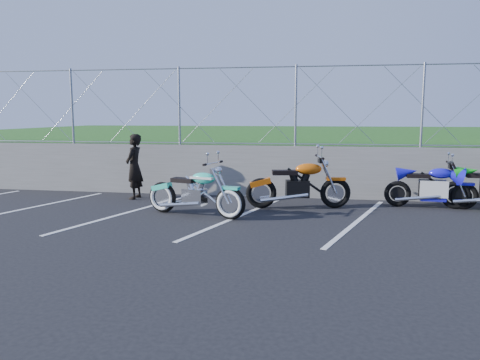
% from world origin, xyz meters
% --- Properties ---
extents(ground, '(90.00, 90.00, 0.00)m').
position_xyz_m(ground, '(0.00, 0.00, 0.00)').
color(ground, black).
rests_on(ground, ground).
extents(retaining_wall, '(30.00, 0.22, 1.30)m').
position_xyz_m(retaining_wall, '(0.00, 3.50, 0.65)').
color(retaining_wall, slate).
rests_on(retaining_wall, ground).
extents(grass_field, '(30.00, 20.00, 1.30)m').
position_xyz_m(grass_field, '(0.00, 13.50, 0.65)').
color(grass_field, '#1C4C14').
rests_on(grass_field, ground).
extents(chain_link_fence, '(28.00, 0.03, 2.00)m').
position_xyz_m(chain_link_fence, '(0.00, 3.50, 2.30)').
color(chain_link_fence, gray).
rests_on(chain_link_fence, retaining_wall).
extents(parking_lines, '(18.29, 4.31, 0.01)m').
position_xyz_m(parking_lines, '(1.20, 1.00, 0.00)').
color(parking_lines, silver).
rests_on(parking_lines, ground).
extents(cruiser_turquoise, '(2.22, 0.83, 1.13)m').
position_xyz_m(cruiser_turquoise, '(-0.87, 0.89, 0.45)').
color(cruiser_turquoise, black).
rests_on(cruiser_turquoise, ground).
extents(naked_orange, '(2.33, 0.79, 1.17)m').
position_xyz_m(naked_orange, '(1.20, 2.07, 0.50)').
color(naked_orange, black).
rests_on(naked_orange, ground).
extents(sportbike_blue, '(1.99, 0.71, 1.03)m').
position_xyz_m(sportbike_blue, '(4.11, 2.60, 0.44)').
color(sportbike_blue, black).
rests_on(sportbike_blue, ground).
extents(person_standing, '(0.40, 0.59, 1.61)m').
position_xyz_m(person_standing, '(-2.91, 2.60, 0.80)').
color(person_standing, black).
rests_on(person_standing, ground).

